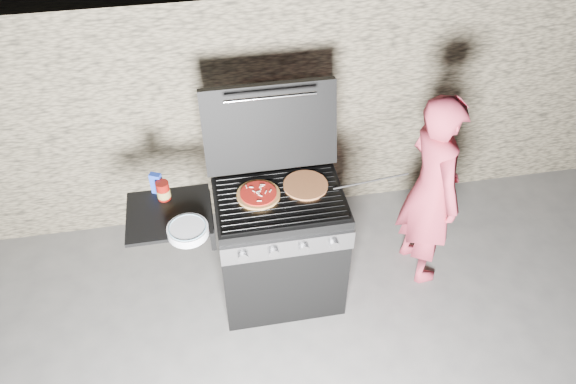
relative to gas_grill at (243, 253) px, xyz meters
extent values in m
plane|color=#52514F|center=(0.25, 0.00, -0.46)|extent=(50.00, 50.00, 0.00)
cube|color=gray|center=(0.25, 1.05, 0.44)|extent=(8.00, 0.35, 1.80)
cylinder|color=#C5864A|center=(0.43, 0.08, 0.46)|extent=(0.31, 0.31, 0.01)
cylinder|color=maroon|center=(-0.44, 0.13, 0.51)|extent=(0.10, 0.10, 0.12)
cube|color=#1D3CB8|center=(-0.48, 0.19, 0.52)|extent=(0.08, 0.06, 0.14)
cylinder|color=white|center=(-0.31, -0.20, 0.47)|extent=(0.30, 0.30, 0.05)
imported|color=#C33A4E|center=(1.28, 0.07, 0.28)|extent=(0.42, 0.58, 1.47)
cylinder|color=black|center=(0.82, 0.00, 0.50)|extent=(0.46, 0.05, 0.09)
camera|label=1|loc=(-0.14, -2.46, 2.78)|focal=35.00mm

